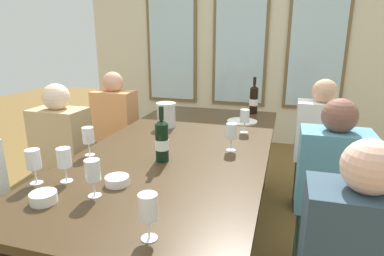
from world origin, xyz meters
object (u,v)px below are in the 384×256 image
object	(u,v)px
metal_pitcher	(166,115)
tasting_bowl_0	(117,181)
wine_glass_3	(148,208)
wine_bottle_1	(254,100)
wine_bottle_0	(162,140)
tasting_bowl_1	(44,198)
wine_glass_1	(33,160)
dining_table	(181,155)
wine_glass_6	(64,158)
wine_glass_5	(88,136)
seated_person_1	(329,197)
seated_person_2	(116,132)
white_plate_0	(242,121)
wine_glass_2	(245,117)
wine_glass_4	(93,171)
seated_person_3	(318,151)
seated_person_0	(64,162)
wine_glass_0	(231,132)

from	to	relation	value
metal_pitcher	tasting_bowl_0	bearing A→B (deg)	-82.44
wine_glass_3	wine_bottle_1	bearing A→B (deg)	85.82
wine_bottle_0	wine_bottle_1	world-z (taller)	wine_bottle_1
wine_bottle_1	wine_glass_3	bearing A→B (deg)	-94.18
tasting_bowl_1	wine_glass_1	xyz separation A→B (m)	(-0.17, 0.15, 0.10)
dining_table	wine_glass_6	xyz separation A→B (m)	(-0.37, -0.66, 0.18)
dining_table	tasting_bowl_1	distance (m)	0.94
tasting_bowl_1	wine_glass_5	xyz separation A→B (m)	(-0.14, 0.55, 0.10)
seated_person_1	seated_person_2	distance (m)	2.01
white_plate_0	wine_glass_2	xyz separation A→B (m)	(0.06, -0.30, 0.12)
wine_bottle_0	wine_glass_2	bearing A→B (deg)	61.54
wine_bottle_1	wine_glass_4	distance (m)	1.88
seated_person_1	seated_person_3	xyz separation A→B (m)	(0.00, 0.83, 0.00)
white_plate_0	tasting_bowl_1	world-z (taller)	tasting_bowl_1
tasting_bowl_0	seated_person_0	world-z (taller)	seated_person_0
dining_table	tasting_bowl_0	world-z (taller)	tasting_bowl_0
wine_bottle_0	metal_pitcher	bearing A→B (deg)	108.80
wine_bottle_1	seated_person_3	world-z (taller)	seated_person_3
wine_glass_5	wine_glass_4	bearing A→B (deg)	-54.53
wine_bottle_0	seated_person_2	size ratio (longest dim) A/B	0.29
wine_glass_3	seated_person_0	bearing A→B (deg)	139.09
seated_person_1	wine_glass_3	bearing A→B (deg)	-127.18
seated_person_3	wine_bottle_1	bearing A→B (deg)	155.21
tasting_bowl_1	wine_bottle_0	bearing A→B (deg)	62.27
wine_glass_0	seated_person_1	world-z (taller)	seated_person_1
wine_glass_5	seated_person_3	world-z (taller)	seated_person_3
wine_bottle_1	seated_person_0	xyz separation A→B (m)	(-1.27, -1.05, -0.34)
tasting_bowl_1	white_plate_0	bearing A→B (deg)	68.23
wine_glass_3	wine_glass_5	bearing A→B (deg)	135.49
tasting_bowl_0	seated_person_3	xyz separation A→B (m)	(1.04, 1.41, -0.23)
wine_glass_2	metal_pitcher	bearing A→B (deg)	-179.16
wine_glass_5	wine_glass_6	bearing A→B (deg)	-74.31
metal_pitcher	wine_glass_6	world-z (taller)	metal_pitcher
tasting_bowl_1	seated_person_3	size ratio (longest dim) A/B	0.10
seated_person_0	seated_person_1	world-z (taller)	same
tasting_bowl_0	wine_glass_4	size ratio (longest dim) A/B	0.66
wine_glass_5	wine_glass_6	world-z (taller)	same
wine_bottle_0	wine_glass_4	distance (m)	0.50
seated_person_0	seated_person_3	distance (m)	2.00
wine_glass_0	wine_glass_3	bearing A→B (deg)	-97.04
wine_bottle_1	wine_glass_5	xyz separation A→B (m)	(-0.83, -1.36, -0.01)
wine_bottle_0	seated_person_3	bearing A→B (deg)	48.48
wine_glass_4	wine_glass_5	distance (m)	0.54
wine_glass_0	wine_glass_4	size ratio (longest dim) A/B	1.00
metal_pitcher	seated_person_1	size ratio (longest dim) A/B	0.17
dining_table	tasting_bowl_1	bearing A→B (deg)	-111.04
wine_glass_2	wine_glass_4	size ratio (longest dim) A/B	1.00
tasting_bowl_0	wine_glass_3	xyz separation A→B (m)	(0.32, -0.36, 0.10)
wine_glass_2	seated_person_0	distance (m)	1.38
seated_person_0	seated_person_2	size ratio (longest dim) A/B	1.00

